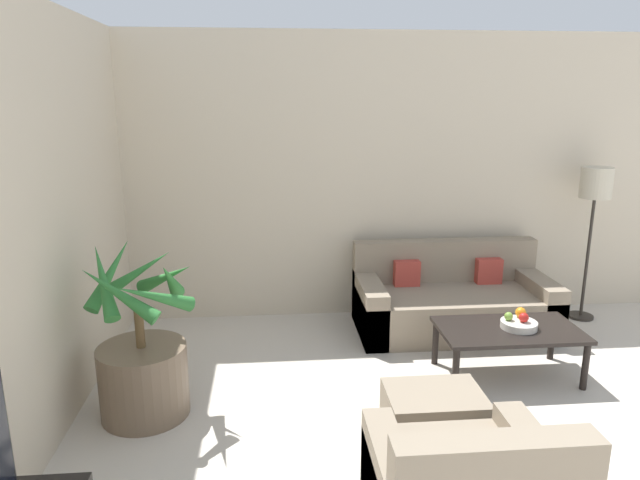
{
  "coord_description": "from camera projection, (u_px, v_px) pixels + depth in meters",
  "views": [
    {
      "loc": [
        -1.99,
        0.77,
        2.12
      ],
      "look_at": [
        -1.59,
        5.17,
        1.0
      ],
      "focal_mm": 32.0,
      "sensor_mm": 36.0,
      "label": 1
    }
  ],
  "objects": [
    {
      "name": "orange_fruit",
      "position": [
        521.0,
        312.0,
        4.41
      ],
      "size": [
        0.08,
        0.08,
        0.08
      ],
      "color": "orange",
      "rests_on": "fruit_bowl"
    },
    {
      "name": "floor_lamp",
      "position": [
        595.0,
        194.0,
        5.31
      ],
      "size": [
        0.28,
        0.28,
        1.48
      ],
      "color": "#2D2823",
      "rests_on": "ground_plane"
    },
    {
      "name": "potted_palm",
      "position": [
        143.0,
        363.0,
        3.83
      ],
      "size": [
        0.72,
        0.8,
        1.21
      ],
      "color": "brown",
      "rests_on": "ground_plane"
    },
    {
      "name": "apple_green",
      "position": [
        509.0,
        316.0,
        4.35
      ],
      "size": [
        0.07,
        0.07,
        0.07
      ],
      "color": "olive",
      "rests_on": "fruit_bowl"
    },
    {
      "name": "coffee_table",
      "position": [
        509.0,
        334.0,
        4.36
      ],
      "size": [
        1.07,
        0.6,
        0.4
      ],
      "color": "black",
      "rests_on": "ground_plane"
    },
    {
      "name": "ottoman",
      "position": [
        434.0,
        418.0,
        3.54
      ],
      "size": [
        0.6,
        0.44,
        0.35
      ],
      "color": "gray",
      "rests_on": "ground_plane"
    },
    {
      "name": "fruit_bowl",
      "position": [
        519.0,
        325.0,
        4.35
      ],
      "size": [
        0.27,
        0.27,
        0.05
      ],
      "color": "beige",
      "rests_on": "coffee_table"
    },
    {
      "name": "wall_back",
      "position": [
        474.0,
        177.0,
        5.55
      ],
      "size": [
        8.27,
        0.06,
        2.7
      ],
      "color": "beige",
      "rests_on": "ground_plane"
    },
    {
      "name": "sofa_loveseat",
      "position": [
        452.0,
        302.0,
        5.28
      ],
      "size": [
        1.76,
        0.84,
        0.78
      ],
      "color": "gray",
      "rests_on": "ground_plane"
    },
    {
      "name": "apple_red",
      "position": [
        524.0,
        318.0,
        4.32
      ],
      "size": [
        0.07,
        0.07,
        0.07
      ],
      "color": "red",
      "rests_on": "fruit_bowl"
    }
  ]
}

